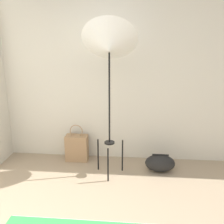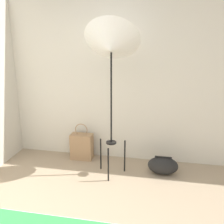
# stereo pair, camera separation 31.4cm
# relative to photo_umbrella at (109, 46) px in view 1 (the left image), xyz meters

# --- Properties ---
(wall_back) EXTENTS (8.00, 0.05, 2.60)m
(wall_back) POSITION_rel_photo_umbrella_xyz_m (-0.24, 0.56, -0.41)
(wall_back) COLOR beige
(wall_back) RESTS_ON ground_plane
(photo_umbrella) EXTENTS (0.70, 0.62, 2.05)m
(photo_umbrella) POSITION_rel_photo_umbrella_xyz_m (0.00, 0.00, 0.00)
(photo_umbrella) COLOR black
(photo_umbrella) RESTS_ON ground_plane
(tote_bag) EXTENTS (0.33, 0.18, 0.57)m
(tote_bag) POSITION_rel_photo_umbrella_xyz_m (-0.53, 0.37, -1.51)
(tote_bag) COLOR #9E7A56
(tote_bag) RESTS_ON ground_plane
(duffel_bag) EXTENTS (0.41, 0.24, 0.25)m
(duffel_bag) POSITION_rel_photo_umbrella_xyz_m (0.69, 0.13, -1.59)
(duffel_bag) COLOR black
(duffel_bag) RESTS_ON ground_plane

